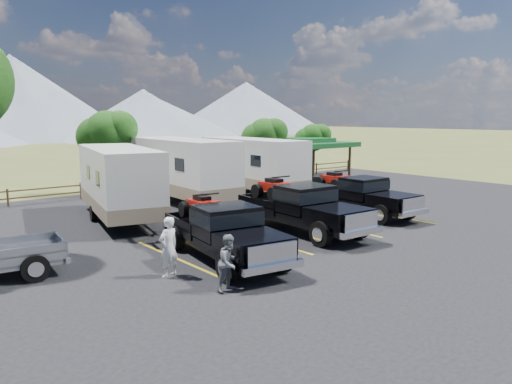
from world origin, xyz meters
TOP-DOWN VIEW (x-y plane):
  - ground at (0.00, 0.00)m, footprint 320.00×320.00m
  - asphalt_lot at (0.00, 3.00)m, footprint 44.00×34.00m
  - stall_lines at (0.00, 4.00)m, footprint 12.12×5.50m
  - tree_ne_a at (8.97, 17.01)m, footprint 3.11×2.92m
  - tree_ne_b at (14.98, 18.01)m, footprint 2.77×2.59m
  - tree_north at (-2.03, 19.02)m, footprint 3.46×3.24m
  - rail_fence at (2.00, 18.50)m, footprint 36.12×0.12m
  - pavilion at (13.00, 17.00)m, footprint 6.20×6.20m
  - rig_left at (-4.80, 2.81)m, footprint 3.00×6.61m
  - rig_center at (0.15, 4.11)m, footprint 2.64×6.84m
  - rig_right at (5.00, 4.94)m, footprint 2.38×6.38m
  - trailer_left at (-4.76, 11.22)m, footprint 4.25×9.85m
  - trailer_center at (0.07, 13.50)m, footprint 3.07×10.36m
  - trailer_right at (5.04, 13.42)m, footprint 2.91×10.00m
  - person_a at (-7.15, 2.35)m, footprint 0.76×0.57m
  - person_b at (-6.44, 0.17)m, footprint 0.87×0.72m

SIDE VIEW (x-z plane):
  - ground at x=0.00m, z-range 0.00..0.00m
  - asphalt_lot at x=0.00m, z-range 0.00..0.04m
  - stall_lines at x=0.00m, z-range 0.04..0.05m
  - rail_fence at x=2.00m, z-range 0.11..1.11m
  - person_b at x=-6.44m, z-range 0.04..1.66m
  - person_a at x=-7.15m, z-range 0.04..1.91m
  - rig_right at x=5.00m, z-range 0.00..2.11m
  - rig_left at x=-4.80m, z-range 0.00..2.13m
  - rig_center at x=0.15m, z-range 0.00..2.25m
  - trailer_left at x=-4.76m, z-range 0.12..3.54m
  - trailer_right at x=5.04m, z-range 0.12..3.59m
  - trailer_center at x=0.07m, z-range 0.12..3.72m
  - pavilion at x=13.00m, z-range 1.18..4.40m
  - tree_ne_b at x=14.98m, z-range 0.99..5.26m
  - tree_ne_a at x=8.97m, z-range 1.10..5.86m
  - tree_north at x=-2.03m, z-range 1.21..6.46m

